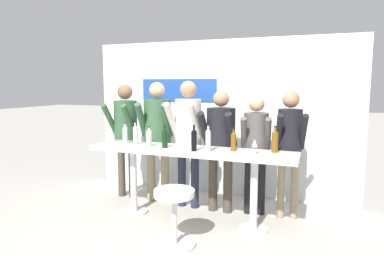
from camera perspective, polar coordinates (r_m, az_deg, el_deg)
name	(u,v)px	position (r m, az deg, el deg)	size (l,w,h in m)	color
ground_plane	(190,221)	(4.57, -0.38, -15.17)	(40.00, 40.00, 0.00)	#B2ADA3
back_wall	(218,118)	(5.45, 4.44, 1.73)	(4.24, 0.12, 2.43)	silver
tasting_table	(190,160)	(4.33, -0.39, -5.31)	(2.64, 0.54, 0.95)	silver
bar_stool	(174,208)	(3.79, -2.98, -13.23)	(0.46, 0.46, 0.62)	silver
person_far_left	(125,128)	(5.32, -11.03, 0.04)	(0.42, 0.53, 1.74)	#473D33
person_left	(157,129)	(5.05, -5.81, -0.12)	(0.54, 0.64, 1.78)	gray
person_center_left	(188,130)	(4.78, -0.68, -0.29)	(0.45, 0.56, 1.79)	#23283D
person_center	(221,138)	(4.62, 4.78, -1.71)	(0.46, 0.54, 1.66)	#473D33
person_center_right	(256,141)	(4.60, 10.58, -2.21)	(0.43, 0.54, 1.60)	black
person_right	(290,139)	(4.54, 15.95, -1.83)	(0.43, 0.55, 1.67)	gray
wine_bottle_0	(275,140)	(4.15, 13.66, -2.00)	(0.08, 0.08, 0.32)	brown
wine_bottle_1	(149,137)	(4.46, -7.17, -1.49)	(0.08, 0.08, 0.26)	#B7BCC1
wine_bottle_2	(234,141)	(4.15, 6.94, -2.09)	(0.07, 0.07, 0.28)	brown
wine_bottle_3	(135,134)	(4.63, -9.41, -1.00)	(0.06, 0.06, 0.31)	#B7BCC1
wine_bottle_4	(208,139)	(4.11, 2.71, -1.86)	(0.07, 0.07, 0.33)	#B7BCC1
wine_bottle_5	(125,134)	(4.76, -11.09, -0.93)	(0.07, 0.07, 0.28)	#B7BCC1
wine_bottle_6	(165,137)	(4.34, -4.57, -1.55)	(0.07, 0.07, 0.29)	black
wine_bottle_7	(194,139)	(4.12, 0.33, -1.87)	(0.07, 0.07, 0.32)	black
wine_glass_0	(111,133)	(4.93, -13.27, -0.77)	(0.07, 0.07, 0.18)	silver
wine_glass_1	(255,143)	(4.00, 10.40, -2.55)	(0.07, 0.07, 0.18)	silver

